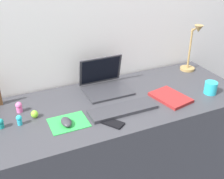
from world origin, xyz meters
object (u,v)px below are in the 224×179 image
(mouse, at_px, (66,122))
(desk_lamp, at_px, (192,49))
(toy_figurine_pink, at_px, (19,107))
(toy_figurine_cyan, at_px, (19,120))
(laptop, at_px, (105,82))
(notebook_pad, at_px, (170,97))
(toy_figurine_lime, at_px, (35,114))
(cell_phone, at_px, (112,123))
(toy_figurine_teal, at_px, (1,123))
(keyboard, at_px, (123,109))
(coffee_mug, at_px, (211,88))

(mouse, relative_size, desk_lamp, 0.26)
(mouse, height_order, toy_figurine_pink, toy_figurine_pink)
(mouse, distance_m, toy_figurine_cyan, 0.26)
(laptop, height_order, notebook_pad, laptop)
(laptop, xyz_separation_m, toy_figurine_lime, (-0.50, -0.16, -0.03))
(cell_phone, relative_size, toy_figurine_teal, 2.28)
(keyboard, distance_m, toy_figurine_lime, 0.51)
(toy_figurine_pink, bearing_deg, toy_figurine_lime, -54.72)
(toy_figurine_teal, bearing_deg, keyboard, -9.94)
(cell_phone, height_order, toy_figurine_teal, toy_figurine_teal)
(keyboard, relative_size, notebook_pad, 1.71)
(desk_lamp, distance_m, toy_figurine_pink, 1.29)
(toy_figurine_cyan, bearing_deg, notebook_pad, -6.45)
(keyboard, relative_size, toy_figurine_pink, 6.34)
(desk_lamp, bearing_deg, toy_figurine_cyan, -171.35)
(coffee_mug, relative_size, toy_figurine_teal, 1.46)
(toy_figurine_pink, bearing_deg, notebook_pad, -14.92)
(laptop, distance_m, toy_figurine_cyan, 0.62)
(keyboard, xyz_separation_m, toy_figurine_teal, (-0.67, 0.12, 0.02))
(coffee_mug, relative_size, toy_figurine_cyan, 1.38)
(mouse, height_order, toy_figurine_lime, toy_figurine_lime)
(toy_figurine_cyan, bearing_deg, toy_figurine_teal, 173.08)
(notebook_pad, height_order, toy_figurine_teal, toy_figurine_teal)
(mouse, distance_m, notebook_pad, 0.69)
(notebook_pad, bearing_deg, toy_figurine_cyan, 162.23)
(laptop, relative_size, toy_figurine_teal, 5.34)
(laptop, xyz_separation_m, toy_figurine_teal, (-0.68, -0.18, -0.02))
(keyboard, xyz_separation_m, cell_phone, (-0.11, -0.09, -0.01))
(cell_phone, relative_size, notebook_pad, 0.53)
(keyboard, bearing_deg, toy_figurine_teal, 170.06)
(keyboard, relative_size, coffee_mug, 4.98)
(coffee_mug, distance_m, toy_figurine_teal, 1.30)
(keyboard, distance_m, notebook_pad, 0.34)
(laptop, relative_size, coffee_mug, 3.64)
(notebook_pad, height_order, toy_figurine_pink, toy_figurine_pink)
(cell_phone, bearing_deg, desk_lamp, -8.91)
(mouse, xyz_separation_m, toy_figurine_lime, (-0.14, 0.15, 0.00))
(keyboard, relative_size, mouse, 4.27)
(keyboard, height_order, coffee_mug, coffee_mug)
(keyboard, xyz_separation_m, notebook_pad, (0.34, 0.00, 0.00))
(notebook_pad, xyz_separation_m, coffee_mug, (0.28, -0.05, 0.03))
(notebook_pad, height_order, coffee_mug, coffee_mug)
(notebook_pad, bearing_deg, laptop, 126.57)
(notebook_pad, relative_size, coffee_mug, 2.92)
(desk_lamp, relative_size, notebook_pad, 1.54)
(cell_phone, bearing_deg, toy_figurine_pink, 108.62)
(cell_phone, distance_m, notebook_pad, 0.46)
(keyboard, distance_m, cell_phone, 0.15)
(keyboard, xyz_separation_m, toy_figurine_pink, (-0.56, 0.24, 0.02))
(cell_phone, bearing_deg, toy_figurine_teal, 124.88)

